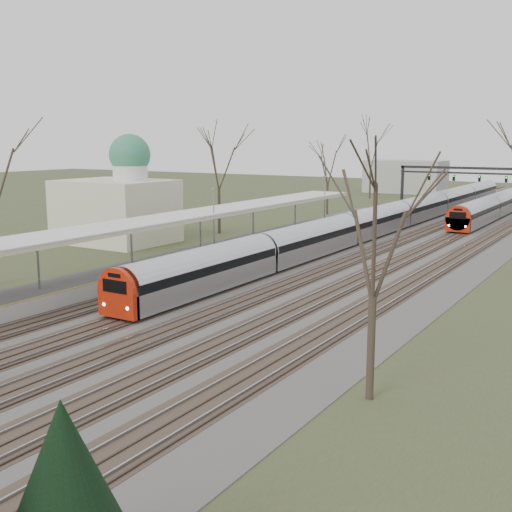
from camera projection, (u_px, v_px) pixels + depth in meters
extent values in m
cube|color=#474442|center=(398.00, 238.00, 64.55)|extent=(24.00, 160.00, 0.10)
cube|color=#4C3828|center=(343.00, 233.00, 67.65)|extent=(2.60, 160.00, 0.06)
cube|color=gray|center=(337.00, 232.00, 68.00)|extent=(0.07, 160.00, 0.12)
cube|color=gray|center=(349.00, 233.00, 67.26)|extent=(0.07, 160.00, 0.12)
cube|color=#4C3828|center=(374.00, 235.00, 65.83)|extent=(2.60, 160.00, 0.06)
cube|color=gray|center=(368.00, 234.00, 66.19)|extent=(0.07, 160.00, 0.12)
cube|color=gray|center=(381.00, 235.00, 65.45)|extent=(0.07, 160.00, 0.12)
cube|color=#4C3828|center=(407.00, 238.00, 64.02)|extent=(2.60, 160.00, 0.06)
cube|color=gray|center=(400.00, 237.00, 64.38)|extent=(0.07, 160.00, 0.12)
cube|color=gray|center=(414.00, 238.00, 63.64)|extent=(0.07, 160.00, 0.12)
cube|color=#4C3828|center=(442.00, 241.00, 62.21)|extent=(2.60, 160.00, 0.06)
cube|color=gray|center=(435.00, 240.00, 62.57)|extent=(0.07, 160.00, 0.12)
cube|color=gray|center=(450.00, 241.00, 61.83)|extent=(0.07, 160.00, 0.12)
cube|color=#4C3828|center=(479.00, 244.00, 60.40)|extent=(2.60, 160.00, 0.06)
cube|color=gray|center=(472.00, 242.00, 60.76)|extent=(0.07, 160.00, 0.12)
cube|color=gray|center=(487.00, 244.00, 60.02)|extent=(0.07, 160.00, 0.12)
cube|color=#9E9B93|center=(225.00, 250.00, 54.50)|extent=(3.50, 69.00, 1.00)
cylinder|color=slate|center=(38.00, 264.00, 37.82)|extent=(0.14, 0.14, 3.00)
cylinder|color=slate|center=(131.00, 246.00, 44.52)|extent=(0.14, 0.14, 3.00)
cylinder|color=slate|center=(200.00, 232.00, 51.22)|extent=(0.14, 0.14, 3.00)
cylinder|color=slate|center=(253.00, 221.00, 57.91)|extent=(0.14, 0.14, 3.00)
cylinder|color=slate|center=(295.00, 213.00, 64.61)|extent=(0.14, 0.14, 3.00)
cube|color=silver|center=(192.00, 214.00, 50.10)|extent=(4.10, 50.00, 0.12)
cube|color=beige|center=(192.00, 216.00, 50.13)|extent=(4.10, 50.00, 0.25)
cube|color=beige|center=(116.00, 212.00, 61.17)|extent=(10.00, 8.00, 6.00)
cylinder|color=silver|center=(130.00, 168.00, 59.39)|extent=(3.20, 3.20, 2.50)
sphere|color=#327F56|center=(130.00, 155.00, 59.18)|extent=(3.80, 3.80, 3.80)
cube|color=black|center=(402.00, 186.00, 94.31)|extent=(0.35, 0.35, 6.00)
cube|color=black|center=(475.00, 168.00, 88.49)|extent=(21.00, 0.35, 0.35)
cube|color=black|center=(475.00, 173.00, 88.61)|extent=(21.00, 0.25, 0.25)
cube|color=black|center=(429.00, 177.00, 91.80)|extent=(0.32, 0.22, 0.85)
sphere|color=#0CFF19|center=(429.00, 175.00, 91.64)|extent=(0.16, 0.16, 0.16)
cube|color=black|center=(454.00, 178.00, 89.99)|extent=(0.32, 0.22, 0.85)
sphere|color=#0CFF19|center=(454.00, 176.00, 89.83)|extent=(0.16, 0.16, 0.16)
cube|color=black|center=(480.00, 179.00, 88.18)|extent=(0.32, 0.22, 0.85)
sphere|color=#0CFF19|center=(479.00, 177.00, 88.02)|extent=(0.16, 0.16, 0.16)
cube|color=black|center=(506.00, 179.00, 86.37)|extent=(0.32, 0.22, 0.85)
sphere|color=#0CFF19|center=(506.00, 178.00, 86.21)|extent=(0.16, 0.16, 0.16)
cylinder|color=#2D231C|center=(219.00, 210.00, 67.05)|extent=(0.30, 0.30, 4.95)
cylinder|color=#2D231C|center=(371.00, 349.00, 23.99)|extent=(0.30, 0.30, 4.05)
cube|color=#ABADB5|center=(400.00, 218.00, 72.10)|extent=(2.55, 90.00, 1.60)
cylinder|color=#ABADB5|center=(400.00, 212.00, 71.98)|extent=(2.60, 89.70, 2.60)
cube|color=black|center=(400.00, 211.00, 71.96)|extent=(2.62, 89.40, 0.55)
cube|color=#AD1E09|center=(119.00, 304.00, 34.52)|extent=(2.55, 0.50, 1.50)
cylinder|color=#AD1E09|center=(119.00, 291.00, 34.44)|extent=(2.60, 0.60, 2.60)
cube|color=black|center=(115.00, 286.00, 34.16)|extent=(1.70, 0.12, 0.70)
sphere|color=white|center=(105.00, 304.00, 34.81)|extent=(0.22, 0.22, 0.22)
sphere|color=white|center=(128.00, 308.00, 33.93)|extent=(0.22, 0.22, 0.22)
cube|color=black|center=(399.00, 226.00, 72.26)|extent=(1.80, 89.00, 0.35)
cube|color=#ABADB5|center=(512.00, 201.00, 91.72)|extent=(2.55, 60.00, 1.60)
cube|color=#AD1E09|center=(458.00, 225.00, 66.70)|extent=(2.55, 0.50, 1.50)
cylinder|color=#AD1E09|center=(458.00, 218.00, 66.62)|extent=(2.60, 0.60, 2.60)
cube|color=black|center=(458.00, 215.00, 66.34)|extent=(1.70, 0.12, 0.70)
sphere|color=white|center=(449.00, 225.00, 66.99)|extent=(0.22, 0.22, 0.22)
sphere|color=white|center=(466.00, 226.00, 66.11)|extent=(0.22, 0.22, 0.22)
cube|color=black|center=(512.00, 208.00, 91.88)|extent=(1.80, 59.00, 0.35)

